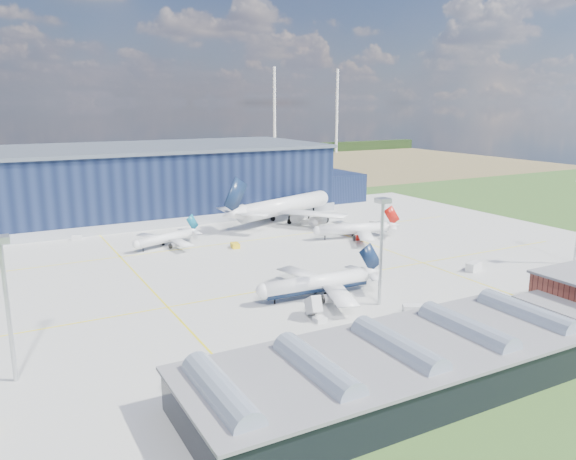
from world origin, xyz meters
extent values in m
plane|color=#284C1C|center=(0.00, 0.00, 0.00)|extent=(600.00, 600.00, 0.00)
cube|color=#ABABA6|center=(0.00, 10.00, 0.03)|extent=(220.00, 160.00, 0.06)
cube|color=#FFEF0D|center=(0.00, -10.00, 0.07)|extent=(180.00, 0.40, 0.02)
cube|color=#FFEF0D|center=(0.00, 35.00, 0.07)|extent=(180.00, 0.40, 0.02)
cube|color=#FFEF0D|center=(-30.00, 10.00, 0.07)|extent=(0.40, 120.00, 0.02)
cube|color=#FFEF0D|center=(40.00, 10.00, 0.07)|extent=(0.40, 120.00, 0.02)
cube|color=olive|center=(0.00, 220.00, 0.00)|extent=(600.00, 220.00, 0.01)
cube|color=black|center=(0.00, 300.00, 4.00)|extent=(600.00, 8.00, 8.00)
cylinder|color=white|center=(150.00, 290.00, 35.00)|extent=(2.40, 2.40, 70.00)
cylinder|color=white|center=(210.00, 290.00, 35.00)|extent=(2.40, 2.40, 70.00)
cube|color=#0F1833|center=(0.00, 95.00, 12.50)|extent=(120.00, 60.00, 25.00)
cube|color=#989CA6|center=(0.00, 95.00, 1.60)|extent=(121.00, 61.00, 3.20)
cube|color=#535D6A|center=(0.00, 95.00, 25.50)|extent=(122.00, 62.00, 1.20)
cube|color=#0F1833|center=(72.00, 90.00, 6.00)|extent=(24.00, 30.00, 12.00)
cube|color=black|center=(-10.00, -60.00, 3.00)|extent=(65.00, 22.00, 6.00)
cube|color=slate|center=(-10.00, -60.00, 6.20)|extent=(66.00, 23.00, 0.50)
cube|color=slate|center=(30.00, -60.00, 3.00)|extent=(10.00, 18.00, 6.00)
cylinder|color=#8794A8|center=(-38.00, -60.00, 6.40)|extent=(4.40, 18.00, 4.40)
cylinder|color=#8794A8|center=(-24.00, -60.00, 6.40)|extent=(4.40, 18.00, 4.40)
cylinder|color=#8794A8|center=(-10.00, -60.00, 6.40)|extent=(4.40, 18.00, 4.40)
cylinder|color=#8794A8|center=(4.00, -60.00, 6.40)|extent=(4.40, 18.00, 4.40)
cylinder|color=#8794A8|center=(18.00, -60.00, 6.40)|extent=(4.40, 18.00, 4.40)
cylinder|color=#B9BDC1|center=(-60.00, -30.00, 11.00)|extent=(0.70, 0.70, 22.00)
cube|color=#B9BDC1|center=(-60.00, -30.00, 22.50)|extent=(2.60, 2.60, 1.00)
cylinder|color=#B9BDC1|center=(10.00, -30.00, 11.00)|extent=(0.70, 0.70, 22.00)
cube|color=#B9BDC1|center=(10.00, -30.00, 22.50)|extent=(2.60, 2.60, 1.00)
cube|color=silver|center=(12.61, -38.41, 1.09)|extent=(5.43, 4.39, 2.18)
cube|color=silver|center=(58.69, 36.22, 0.60)|extent=(2.81, 3.30, 1.21)
cube|color=silver|center=(37.20, 46.42, 0.96)|extent=(4.60, 3.79, 1.93)
cube|color=yellow|center=(2.14, 28.76, 0.77)|extent=(2.74, 3.82, 1.54)
cube|color=silver|center=(-37.44, 62.00, 0.65)|extent=(3.34, 2.59, 1.29)
cube|color=silver|center=(46.45, -21.77, 1.13)|extent=(5.18, 3.53, 2.27)
cube|color=silver|center=(-6.19, -29.66, 1.63)|extent=(3.05, 5.40, 3.26)
imported|color=#99999E|center=(24.44, -38.53, 0.65)|extent=(4.10, 2.49, 1.31)
imported|color=#99999E|center=(-18.23, -48.00, 0.66)|extent=(4.07, 1.52, 1.33)
camera|label=1|loc=(-61.08, -119.75, 41.92)|focal=35.00mm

